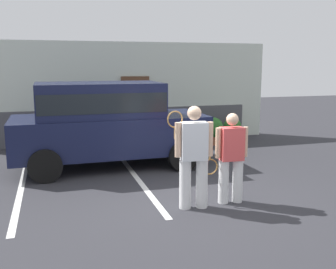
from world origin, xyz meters
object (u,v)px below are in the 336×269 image
Objects in this scene: tennis_player_woman at (231,157)px; potted_plant_secondary at (232,128)px; parked_suv at (106,120)px; potted_plant_by_porch at (213,129)px; tennis_player_man at (194,156)px.

potted_plant_secondary is at bearing -111.97° from tennis_player_woman.
parked_suv is 5.44× the size of potted_plant_by_porch.
tennis_player_man is at bearing -116.48° from potted_plant_by_porch.
potted_plant_by_porch is at bearing -105.48° from tennis_player_woman.
potted_plant_by_porch is at bearing -108.19° from tennis_player_man.
parked_suv is at bearing -154.15° from potted_plant_secondary.
potted_plant_secondary is (4.41, 2.14, -0.72)m from parked_suv.
potted_plant_by_porch is (3.56, 1.76, -0.67)m from parked_suv.
tennis_player_man is 6.40m from potted_plant_secondary.
tennis_player_woman is at bearing -116.12° from potted_plant_secondary.
tennis_player_woman is at bearing -166.76° from tennis_player_man.
parked_suv is 2.58× the size of tennis_player_man.
tennis_player_woman is 1.92× the size of potted_plant_by_porch.
potted_plant_secondary is (2.63, 5.36, -0.42)m from tennis_player_woman.
parked_suv is 2.83× the size of tennis_player_woman.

